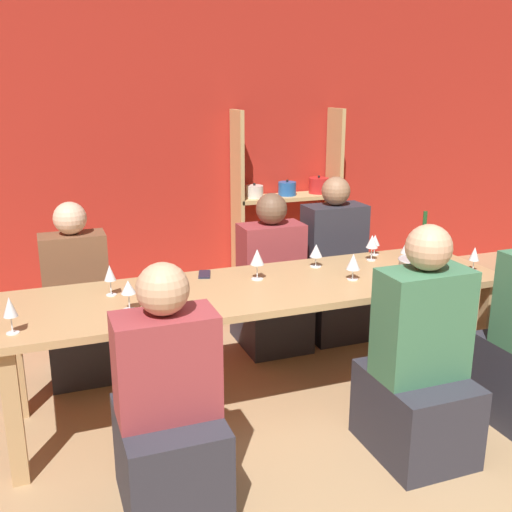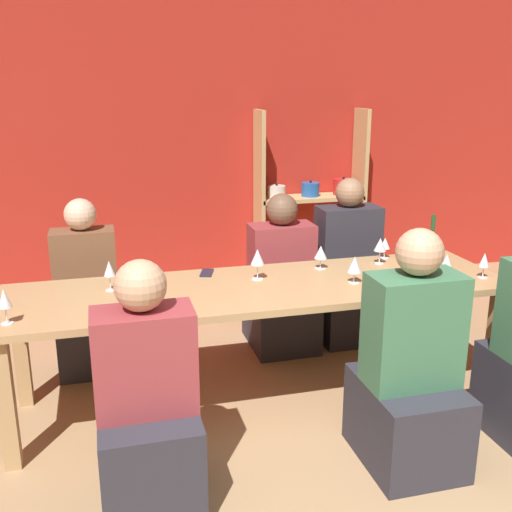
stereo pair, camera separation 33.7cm
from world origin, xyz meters
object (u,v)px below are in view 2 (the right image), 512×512
object	(u,v)px
dining_table	(260,298)
wine_glass_white_b	(437,244)
wine_glass_red_a	(321,253)
cell_phone	(207,273)
wine_glass_white_c	(109,270)
wine_glass_white_f	(385,244)
person_far_b	(88,307)
wine_glass_red_c	(484,261)
person_near_b	(409,381)
person_far_a	(281,292)
wine_glass_white_a	(447,261)
wine_bottle_green	(431,250)
wine_glass_empty_b	(4,299)
wine_glass_empty_c	(355,265)
mixing_bowl	(422,272)
wine_glass_empty_a	(122,284)
person_far_c	(346,281)
person_near_c	(148,418)
wine_glass_white_d	(257,258)
shelf_unit	(312,213)
wine_glass_red_b	(416,251)
wine_glass_white_e	(380,245)

from	to	relation	value
dining_table	wine_glass_white_b	world-z (taller)	wine_glass_white_b
wine_glass_red_a	cell_phone	bearing A→B (deg)	173.59
wine_glass_white_c	wine_glass_red_a	bearing A→B (deg)	3.88
wine_glass_white_f	person_far_b	xyz separation A→B (m)	(-1.95, 0.42, -0.42)
wine_glass_red_c	person_near_b	distance (m)	1.04
wine_glass_red_a	person_far_a	distance (m)	0.70
wine_glass_white_a	person_far_a	distance (m)	1.25
wine_bottle_green	wine_glass_white_f	world-z (taller)	wine_bottle_green
wine_glass_empty_b	wine_glass_empty_c	xyz separation A→B (m)	(1.89, 0.15, -0.02)
dining_table	mixing_bowl	size ratio (longest dim) A/B	12.32
wine_glass_empty_a	person_near_b	bearing A→B (deg)	-25.18
cell_phone	wine_glass_red_a	bearing A→B (deg)	-6.41
cell_phone	person_far_c	world-z (taller)	person_far_c
wine_glass_white_b	person_near_c	bearing A→B (deg)	-154.17
wine_glass_empty_c	dining_table	bearing A→B (deg)	170.53
wine_glass_red_a	wine_glass_white_d	distance (m)	0.46
wine_glass_red_c	person_far_a	world-z (taller)	person_far_a
person_far_a	person_near_b	distance (m)	1.54
shelf_unit	wine_glass_empty_a	bearing A→B (deg)	-130.36
wine_bottle_green	wine_glass_empty_a	distance (m)	1.87
wine_glass_empty_c	person_far_c	bearing A→B (deg)	68.94
wine_glass_white_b	wine_glass_empty_a	xyz separation A→B (m)	(-2.07, -0.36, 0.02)
shelf_unit	cell_phone	distance (m)	2.18
wine_glass_empty_b	wine_glass_white_d	bearing A→B (deg)	14.66
wine_glass_white_d	mixing_bowl	bearing A→B (deg)	-17.29
shelf_unit	person_far_a	xyz separation A→B (m)	(-0.69, -1.27, -0.29)
wine_glass_red_b	wine_glass_empty_c	size ratio (longest dim) A/B	1.01
wine_glass_empty_c	person_near_b	distance (m)	0.79
shelf_unit	person_far_b	world-z (taller)	shelf_unit
person_near_b	person_near_c	bearing A→B (deg)	178.80
wine_glass_white_c	person_near_c	bearing A→B (deg)	-82.34
shelf_unit	wine_glass_empty_c	world-z (taller)	shelf_unit
wine_glass_red_b	wine_glass_white_e	world-z (taller)	wine_glass_white_e
wine_glass_red_b	person_near_b	distance (m)	1.05
person_far_b	wine_glass_red_b	bearing A→B (deg)	161.41
wine_glass_empty_a	person_near_b	size ratio (longest dim) A/B	0.13
person_near_b	person_far_b	world-z (taller)	person_near_b
shelf_unit	wine_glass_white_d	world-z (taller)	shelf_unit
wine_glass_empty_a	wine_glass_white_f	bearing A→B (deg)	15.01
wine_glass_red_a	shelf_unit	bearing A→B (deg)	71.64
wine_glass_empty_a	person_far_c	world-z (taller)	person_far_c
wine_glass_red_b	person_near_b	world-z (taller)	person_near_b
wine_glass_empty_a	wine_glass_white_e	world-z (taller)	wine_glass_white_e
shelf_unit	wine_glass_empty_c	xyz separation A→B (m)	(-0.51, -2.13, 0.15)
dining_table	wine_glass_white_f	world-z (taller)	wine_glass_white_f
wine_glass_empty_a	wine_glass_red_b	bearing A→B (deg)	6.46
wine_glass_red_a	person_near_b	xyz separation A→B (m)	(0.11, -0.99, -0.40)
wine_glass_red_b	wine_glass_empty_b	bearing A→B (deg)	-172.40
wine_glass_empty_a	wine_glass_white_e	bearing A→B (deg)	12.20
wine_bottle_green	person_far_c	size ratio (longest dim) A/B	0.30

